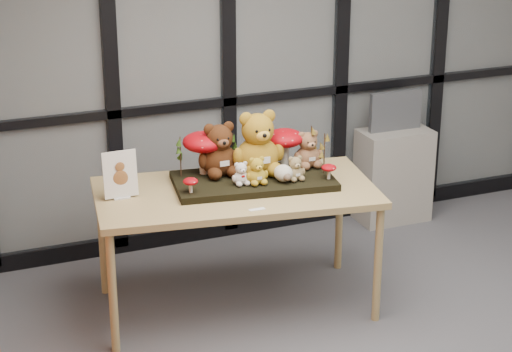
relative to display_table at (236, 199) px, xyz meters
name	(u,v)px	position (x,y,z in m)	size (l,w,h in m)	color
room_shell	(492,96)	(0.81, -1.39, 0.94)	(5.00, 5.00, 5.00)	beige
glass_partition	(286,46)	(0.81, 1.08, 0.67)	(4.90, 0.06, 2.78)	#2D383F
display_table	(236,199)	(0.00, 0.00, 0.00)	(1.83, 1.11, 0.81)	#A18A57
diorama_tray	(254,181)	(0.14, 0.04, 0.09)	(0.99, 0.49, 0.04)	black
bear_pooh_yellow	(257,139)	(0.19, 0.11, 0.33)	(0.34, 0.31, 0.45)	#A4761A
bear_brown_medium	(219,146)	(-0.04, 0.18, 0.29)	(0.29, 0.26, 0.37)	#3F1F0D
bear_tan_back	(308,147)	(0.54, 0.11, 0.24)	(0.20, 0.18, 0.26)	brown
bear_small_yellow	(257,169)	(0.12, -0.06, 0.20)	(0.14, 0.13, 0.19)	gold
bear_white_bow	(241,172)	(0.02, -0.03, 0.19)	(0.12, 0.11, 0.16)	silver
bear_beige_small	(295,167)	(0.36, -0.08, 0.19)	(0.13, 0.12, 0.17)	#917B4F
plush_cream_hedgehog	(283,172)	(0.28, -0.08, 0.17)	(0.09, 0.08, 0.12)	beige
mushroom_back_left	(204,151)	(-0.12, 0.24, 0.26)	(0.27, 0.27, 0.30)	#94040C
mushroom_back_right	(285,146)	(0.40, 0.17, 0.24)	(0.24, 0.24, 0.27)	#94040C
mushroom_front_left	(191,185)	(-0.30, -0.05, 0.16)	(0.09, 0.09, 0.10)	#94040C
mushroom_front_right	(329,171)	(0.57, -0.15, 0.16)	(0.09, 0.09, 0.10)	#94040C
sprig_green_far_left	(181,157)	(-0.27, 0.24, 0.24)	(0.05, 0.05, 0.26)	#1B3A0D
sprig_green_mid_left	(206,152)	(-0.10, 0.27, 0.24)	(0.05, 0.05, 0.26)	#1B3A0D
sprig_dry_far_right	(311,146)	(0.55, 0.09, 0.25)	(0.05, 0.05, 0.28)	brown
sprig_dry_mid_right	(324,153)	(0.58, -0.04, 0.24)	(0.05, 0.05, 0.26)	brown
sprig_green_centre	(233,151)	(0.08, 0.25, 0.23)	(0.05, 0.05, 0.24)	#1B3A0D
sign_holder	(120,177)	(-0.69, 0.12, 0.20)	(0.21, 0.06, 0.30)	silver
label_card	(257,209)	(0.00, -0.35, 0.07)	(0.10, 0.03, 0.00)	white
cabinet	(393,175)	(1.64, 0.88, -0.38)	(0.55, 0.32, 0.73)	gray
monitor	(396,111)	(1.64, 0.90, 0.14)	(0.43, 0.04, 0.30)	#505359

